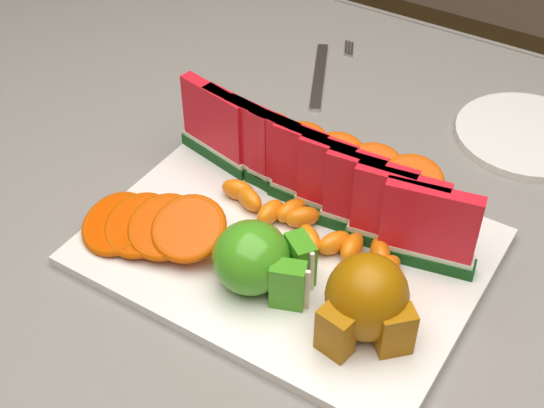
{
  "coord_description": "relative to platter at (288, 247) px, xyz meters",
  "views": [
    {
      "loc": [
        0.3,
        -0.52,
        1.33
      ],
      "look_at": [
        -0.02,
        -0.02,
        0.81
      ],
      "focal_mm": 50.0,
      "sensor_mm": 36.0,
      "label": 1
    }
  ],
  "objects": [
    {
      "name": "tablecloth",
      "position": [
        -0.01,
        0.03,
        -0.05
      ],
      "size": [
        1.53,
        1.03,
        0.2
      ],
      "color": "gray",
      "rests_on": "table"
    },
    {
      "name": "watermelon_row",
      "position": [
        -0.01,
        0.06,
        0.05
      ],
      "size": [
        0.39,
        0.07,
        0.1
      ],
      "color": "#0E3412",
      "rests_on": "platter"
    },
    {
      "name": "orange_fan_front",
      "position": [
        -0.12,
        -0.07,
        0.03
      ],
      "size": [
        0.17,
        0.12,
        0.05
      ],
      "color": "#E95F00",
      "rests_on": "platter"
    },
    {
      "name": "pear_cluster",
      "position": [
        0.12,
        -0.06,
        0.04
      ],
      "size": [
        0.1,
        0.1,
        0.09
      ],
      "color": "#AC6705",
      "rests_on": "platter"
    },
    {
      "name": "side_plate",
      "position": [
        0.15,
        0.33,
        -0.0
      ],
      "size": [
        0.22,
        0.22,
        0.01
      ],
      "color": "silver",
      "rests_on": "tablecloth"
    },
    {
      "name": "platter",
      "position": [
        0.0,
        0.0,
        0.0
      ],
      "size": [
        0.4,
        0.3,
        0.01
      ],
      "color": "silver",
      "rests_on": "tablecloth"
    },
    {
      "name": "apple_cluster",
      "position": [
        0.0,
        -0.06,
        0.04
      ],
      "size": [
        0.11,
        0.09,
        0.07
      ],
      "color": "#21930B",
      "rests_on": "platter"
    },
    {
      "name": "tangerine_segments",
      "position": [
        0.01,
        0.02,
        0.02
      ],
      "size": [
        0.23,
        0.07,
        0.02
      ],
      "color": "orange",
      "rests_on": "platter"
    },
    {
      "name": "fork",
      "position": [
        -0.14,
        0.33,
        -0.0
      ],
      "size": [
        0.09,
        0.19,
        0.0
      ],
      "color": "silver",
      "rests_on": "tablecloth"
    },
    {
      "name": "orange_fan_back",
      "position": [
        -0.02,
        0.13,
        0.03
      ],
      "size": [
        0.28,
        0.09,
        0.04
      ],
      "color": "#E95F00",
      "rests_on": "platter"
    },
    {
      "name": "table",
      "position": [
        -0.01,
        0.03,
        -0.11
      ],
      "size": [
        1.4,
        0.9,
        0.75
      ],
      "color": "#4A301D",
      "rests_on": "ground"
    }
  ]
}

